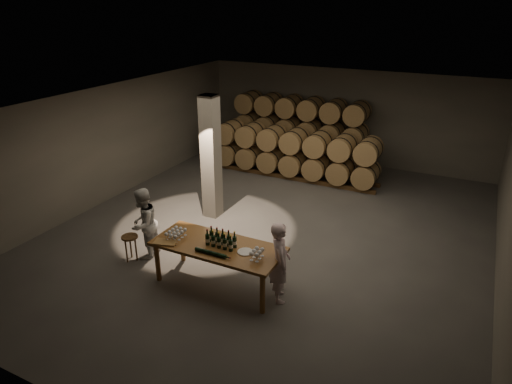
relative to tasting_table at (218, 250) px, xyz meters
The scene contains 15 objects.
room 3.34m from the tasting_table, 123.69° to the left, with size 12.00×12.00×12.00m.
tasting_table is the anchor object (origin of this frame).
barrel_stack_back 7.83m from the tasting_table, 99.94° to the left, with size 4.70×0.95×2.31m.
barrel_stack_front 6.37m from the tasting_table, 98.66° to the left, with size 5.48×0.95×1.57m.
bottle_cluster 0.24m from the tasting_table, ahead, with size 0.60×0.23×0.34m.
lying_bottles 0.40m from the tasting_table, 78.38° to the right, with size 0.76×0.08×0.08m.
glass_cluster_left 0.94m from the tasting_table, behind, with size 0.30×0.41×0.17m.
glass_cluster_right 0.93m from the tasting_table, ahead, with size 0.20×0.31×0.18m.
plate 0.62m from the tasting_table, ahead, with size 0.30×0.30×0.02m, color silver.
notebook_near 0.97m from the tasting_table, 155.98° to the right, with size 0.26×0.21×0.03m, color olive.
notebook_corner 1.17m from the tasting_table, 159.21° to the right, with size 0.20×0.26×0.02m, color olive.
pen 0.87m from the tasting_table, 152.95° to the right, with size 0.01×0.01×0.13m, color black.
stool 2.22m from the tasting_table, behind, with size 0.36×0.36×0.59m.
person_man 1.28m from the tasting_table, ahead, with size 0.59×0.39×1.62m, color silver.
person_woman 2.03m from the tasting_table, behind, with size 0.79×0.61×1.62m, color silver.
Camera 1 is at (4.15, -9.12, 5.33)m, focal length 32.00 mm.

